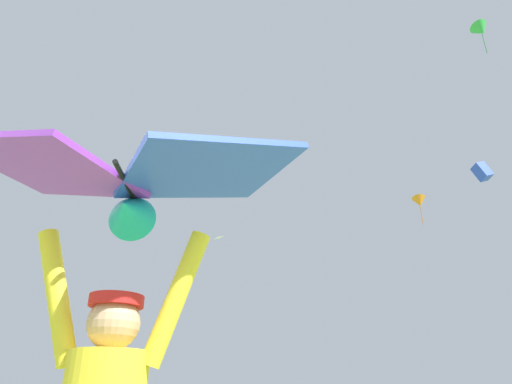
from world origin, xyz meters
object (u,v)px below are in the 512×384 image
at_px(distant_kite_orange_overhead_distant, 419,202).
at_px(distant_kite_green_high_right, 481,30).
at_px(distant_kite_blue_low_left, 482,172).
at_px(held_stunt_kite, 128,181).
at_px(distant_kite_white_high_left, 218,237).

distance_m(distant_kite_orange_overhead_distant, distant_kite_green_high_right, 14.20).
height_order(distant_kite_blue_low_left, distant_kite_green_high_right, distant_kite_green_high_right).
relative_size(distant_kite_orange_overhead_distant, distant_kite_green_high_right, 1.09).
height_order(held_stunt_kite, distant_kite_white_high_left, distant_kite_white_high_left).
bearing_deg(distant_kite_green_high_right, held_stunt_kite, -110.13).
distance_m(held_stunt_kite, distant_kite_white_high_left, 31.34).
height_order(distant_kite_orange_overhead_distant, distant_kite_blue_low_left, distant_kite_blue_low_left).
xyz_separation_m(distant_kite_orange_overhead_distant, distant_kite_blue_low_left, (4.86, -0.37, 1.77)).
bearing_deg(held_stunt_kite, distant_kite_green_high_right, 69.87).
bearing_deg(distant_kite_white_high_left, distant_kite_orange_overhead_distant, 22.04).
bearing_deg(distant_kite_white_high_left, distant_kite_blue_low_left, 15.90).
bearing_deg(distant_kite_green_high_right, distant_kite_orange_overhead_distant, 106.92).
relative_size(held_stunt_kite, distant_kite_green_high_right, 0.73).
bearing_deg(distant_kite_orange_overhead_distant, distant_kite_green_high_right, -73.08).
bearing_deg(distant_kite_blue_low_left, distant_kite_green_high_right, -94.51).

